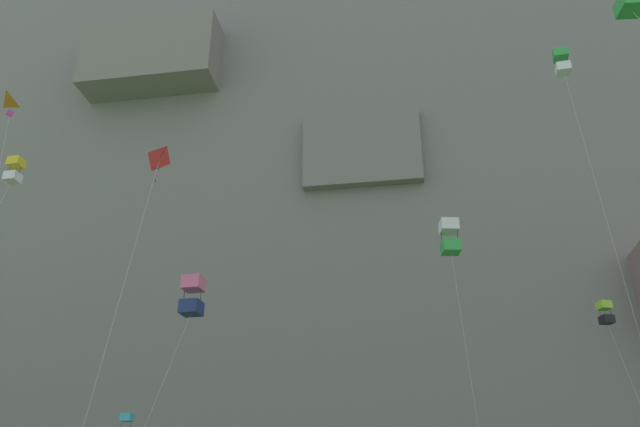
% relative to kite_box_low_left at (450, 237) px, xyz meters
% --- Properties ---
extents(cliff_face, '(180.00, 28.39, 77.70)m').
position_rel_kite_box_low_left_xyz_m(cliff_face, '(-6.33, 25.87, 20.07)').
color(cliff_face, slate).
rests_on(cliff_face, ground).
extents(kite_box_low_left, '(1.28, 6.49, 19.87)m').
position_rel_kite_box_low_left_xyz_m(kite_box_low_left, '(0.00, 0.00, 0.00)').
color(kite_box_low_left, white).
rests_on(kite_box_low_left, ground).
extents(kite_delta_front_field, '(3.00, 2.49, 27.68)m').
position_rel_kite_box_low_left_xyz_m(kite_delta_front_field, '(-27.80, -5.01, 8.05)').
color(kite_delta_front_field, orange).
rests_on(kite_delta_front_field, ground).
extents(kite_box_far_right, '(0.92, 5.82, 29.26)m').
position_rel_kite_box_low_left_xyz_m(kite_box_far_right, '(7.53, -3.68, 9.57)').
color(kite_box_far_right, green).
rests_on(kite_box_far_right, ground).
extents(kite_box_near_cliff, '(1.39, 5.38, 15.20)m').
position_rel_kite_box_low_left_xyz_m(kite_box_near_cliff, '(9.15, 3.31, -4.32)').
color(kite_box_near_cliff, '#8CCC33').
rests_on(kite_box_near_cliff, ground).
extents(kite_box_upper_mid, '(0.79, 5.71, 9.27)m').
position_rel_kite_box_low_left_xyz_m(kite_box_upper_mid, '(-21.67, 4.11, -10.21)').
color(kite_box_upper_mid, '#38B2D1').
rests_on(kite_box_upper_mid, ground).
extents(kite_box_high_center, '(3.44, 3.36, 14.94)m').
position_rel_kite_box_low_left_xyz_m(kite_box_high_center, '(-14.18, -5.63, -4.89)').
color(kite_box_high_center, pink).
rests_on(kite_box_high_center, ground).
extents(kite_diamond_high_right, '(0.84, 6.59, 19.97)m').
position_rel_kite_box_low_left_xyz_m(kite_diamond_high_right, '(-14.38, -11.52, -0.64)').
color(kite_diamond_high_right, red).
rests_on(kite_diamond_high_right, ground).
extents(kite_box_upper_right, '(3.04, 4.89, 25.04)m').
position_rel_kite_box_low_left_xyz_m(kite_box_upper_right, '(-28.41, -3.34, 5.32)').
color(kite_box_upper_right, yellow).
rests_on(kite_box_upper_right, ground).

